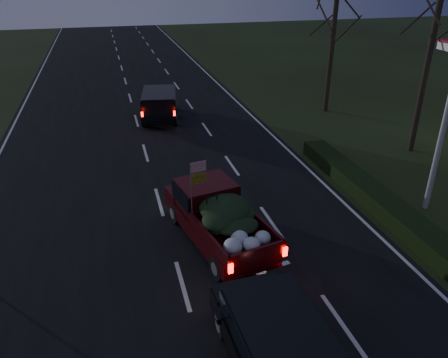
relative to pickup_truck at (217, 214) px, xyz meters
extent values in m
plane|color=black|center=(-1.53, -1.98, -0.97)|extent=(120.00, 120.00, 0.00)
cube|color=black|center=(-1.53, -1.98, -0.96)|extent=(14.00, 120.00, 0.02)
cube|color=black|center=(6.27, 1.02, -0.67)|extent=(1.00, 10.00, 0.60)
cylinder|color=black|center=(10.97, 5.02, 3.28)|extent=(0.28, 0.28, 8.50)
cylinder|color=black|center=(9.97, 12.02, 2.53)|extent=(0.28, 0.28, 7.00)
cube|color=#39070A|center=(-0.01, 0.02, -0.40)|extent=(2.80, 5.04, 0.52)
cube|color=#39070A|center=(-0.17, 0.86, 0.31)|extent=(2.03, 1.84, 0.86)
cube|color=black|center=(-0.17, 0.86, 0.41)|extent=(2.10, 1.76, 0.52)
cube|color=#39070A|center=(0.24, -1.19, -0.11)|extent=(2.25, 2.96, 0.06)
ellipsoid|color=black|center=(0.19, -0.72, 0.31)|extent=(1.83, 1.98, 0.57)
cylinder|color=gray|center=(-0.85, -0.15, 0.98)|extent=(0.03, 0.03, 1.90)
cube|color=red|center=(-0.59, -0.10, 1.77)|extent=(0.49, 0.12, 0.32)
cube|color=gold|center=(-0.59, -0.10, 1.39)|extent=(0.49, 0.12, 0.32)
cube|color=black|center=(-0.10, 13.27, -0.38)|extent=(2.60, 4.81, 0.57)
cube|color=black|center=(-0.13, 13.03, 0.27)|extent=(2.29, 3.57, 0.76)
cube|color=black|center=(-0.13, 13.03, 0.34)|extent=(2.37, 3.49, 0.46)
cube|color=black|center=(-0.05, -5.40, -0.40)|extent=(2.00, 4.46, 0.55)
cube|color=black|center=(-0.04, -5.63, 0.22)|extent=(1.84, 3.27, 0.73)
cube|color=black|center=(-0.04, -5.63, 0.29)|extent=(1.93, 3.18, 0.44)
cube|color=black|center=(-1.15, -4.58, 0.11)|extent=(0.10, 0.20, 0.15)
camera|label=1|loc=(-2.93, -11.64, 7.12)|focal=35.00mm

